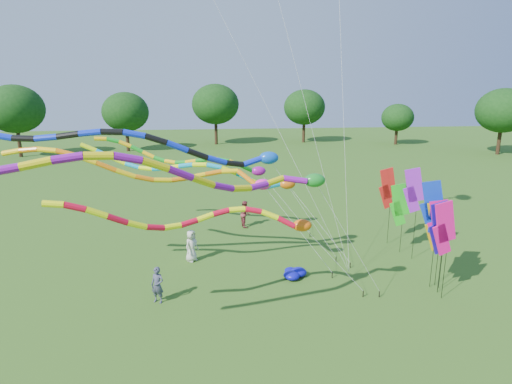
{
  "coord_description": "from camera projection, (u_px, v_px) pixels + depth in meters",
  "views": [
    {
      "loc": [
        -4.42,
        -15.06,
        9.37
      ],
      "look_at": [
        -2.3,
        3.08,
        4.8
      ],
      "focal_mm": 30.0,
      "sensor_mm": 36.0,
      "label": 1
    }
  ],
  "objects": [
    {
      "name": "ground",
      "position": [
        321.0,
        324.0,
        17.28
      ],
      "size": [
        160.0,
        160.0,
        0.0
      ],
      "primitive_type": "plane",
      "color": "#255316",
      "rests_on": "ground"
    },
    {
      "name": "tree_ring",
      "position": [
        347.0,
        187.0,
        17.63
      ],
      "size": [
        114.84,
        114.69,
        9.41
      ],
      "color": "#382314",
      "rests_on": "ground"
    },
    {
      "name": "tube_kite_red",
      "position": [
        219.0,
        220.0,
        16.6
      ],
      "size": [
        12.15,
        2.88,
        6.19
      ],
      "rotation": [
        0.0,
        0.0,
        0.18
      ],
      "color": "black",
      "rests_on": "ground"
    },
    {
      "name": "tube_kite_orange",
      "position": [
        171.0,
        172.0,
        19.2
      ],
      "size": [
        14.4,
        1.25,
        7.44
      ],
      "rotation": [
        0.0,
        0.0,
        -0.01
      ],
      "color": "black",
      "rests_on": "ground"
    },
    {
      "name": "tube_kite_purple",
      "position": [
        212.0,
        176.0,
        14.05
      ],
      "size": [
        13.92,
        5.46,
        8.18
      ],
      "rotation": [
        0.0,
        0.0,
        0.38
      ],
      "color": "black",
      "rests_on": "ground"
    },
    {
      "name": "tube_kite_blue",
      "position": [
        166.0,
        148.0,
        19.41
      ],
      "size": [
        16.55,
        2.2,
        8.33
      ],
      "rotation": [
        0.0,
        0.0,
        0.15
      ],
      "color": "black",
      "rests_on": "ground"
    },
    {
      "name": "tube_kite_cyan",
      "position": [
        209.0,
        172.0,
        21.49
      ],
      "size": [
        13.49,
        2.51,
        6.99
      ],
      "rotation": [
        0.0,
        0.0,
        -0.14
      ],
      "color": "black",
      "rests_on": "ground"
    },
    {
      "name": "tube_kite_green",
      "position": [
        200.0,
        160.0,
        26.49
      ],
      "size": [
        13.07,
        2.66,
        6.82
      ],
      "rotation": [
        0.0,
        0.0,
        -0.18
      ],
      "color": "black",
      "rests_on": "ground"
    },
    {
      "name": "banner_pole_red",
      "position": [
        388.0,
        188.0,
        25.19
      ],
      "size": [
        1.16,
        0.17,
        4.72
      ],
      "rotation": [
        0.0,
        0.0,
        0.08
      ],
      "color": "black",
      "rests_on": "ground"
    },
    {
      "name": "banner_pole_orange",
      "position": [
        436.0,
        226.0,
        19.86
      ],
      "size": [
        1.16,
        0.08,
        4.3
      ],
      "rotation": [
        0.0,
        0.0,
        0.0
      ],
      "color": "black",
      "rests_on": "ground"
    },
    {
      "name": "banner_pole_blue_b",
      "position": [
        440.0,
        228.0,
        19.1
      ],
      "size": [
        1.16,
        0.2,
        4.44
      ],
      "rotation": [
        0.0,
        0.0,
        0.1
      ],
      "color": "black",
      "rests_on": "ground"
    },
    {
      "name": "banner_pole_magenta_a",
      "position": [
        444.0,
        228.0,
        18.51
      ],
      "size": [
        1.16,
        0.17,
        4.6
      ],
      "rotation": [
        0.0,
        0.0,
        0.07
      ],
      "color": "black",
      "rests_on": "ground"
    },
    {
      "name": "banner_pole_magenta_b",
      "position": [
        440.0,
        225.0,
        19.62
      ],
      "size": [
        1.1,
        0.52,
        4.38
      ],
      "rotation": [
        0.0,
        0.0,
        -0.39
      ],
      "color": "black",
      "rests_on": "ground"
    },
    {
      "name": "banner_pole_green",
      "position": [
        399.0,
        205.0,
        24.02
      ],
      "size": [
        1.16,
        0.22,
        4.09
      ],
      "rotation": [
        0.0,
        0.0,
        -0.12
      ],
      "color": "black",
      "rests_on": "ground"
    },
    {
      "name": "banner_pole_violet",
      "position": [
        413.0,
        191.0,
        22.85
      ],
      "size": [
        1.15,
        0.31,
        5.17
      ],
      "rotation": [
        0.0,
        0.0,
        -0.2
      ],
      "color": "black",
      "rests_on": "ground"
    },
    {
      "name": "banner_pole_blue_a",
      "position": [
        432.0,
        207.0,
        19.55
      ],
      "size": [
        1.09,
        0.56,
        5.23
      ],
      "rotation": [
        0.0,
        0.0,
        -0.43
      ],
      "color": "black",
      "rests_on": "ground"
    },
    {
      "name": "blue_nylon_heap",
      "position": [
        297.0,
        274.0,
        21.33
      ],
      "size": [
        1.3,
        1.49,
        0.48
      ],
      "color": "#0D0DAA",
      "rests_on": "ground"
    },
    {
      "name": "person_a",
      "position": [
        191.0,
        246.0,
        23.26
      ],
      "size": [
        0.99,
        1.02,
        1.77
      ],
      "primitive_type": "imported",
      "rotation": [
        0.0,
        0.0,
        0.86
      ],
      "color": "beige",
      "rests_on": "ground"
    },
    {
      "name": "person_b",
      "position": [
        157.0,
        285.0,
        18.8
      ],
      "size": [
        0.72,
        0.62,
        1.66
      ],
      "primitive_type": "imported",
      "rotation": [
        0.0,
        0.0,
        -0.44
      ],
      "color": "#3D3F55",
      "rests_on": "ground"
    },
    {
      "name": "person_c",
      "position": [
        245.0,
        214.0,
        28.98
      ],
      "size": [
        0.86,
        1.01,
        1.8
      ],
      "primitive_type": "imported",
      "rotation": [
        0.0,
        0.0,
        1.79
      ],
      "color": "maroon",
      "rests_on": "ground"
    }
  ]
}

